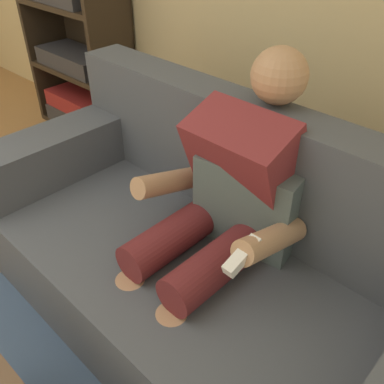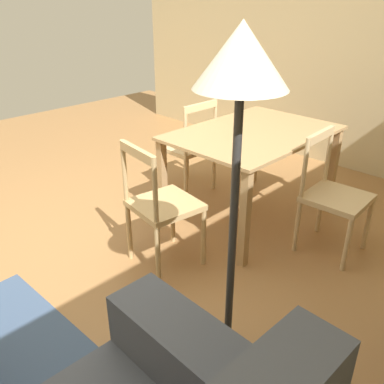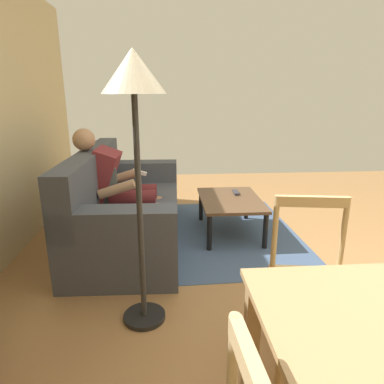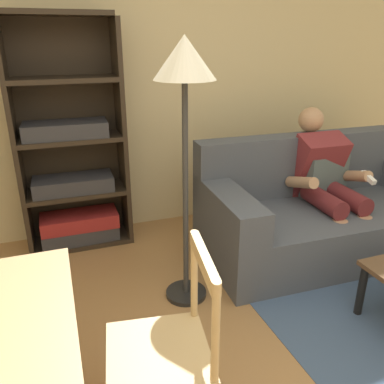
# 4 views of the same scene
# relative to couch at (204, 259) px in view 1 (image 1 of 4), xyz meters

# --- Properties ---
(couch) EXTENTS (2.01, 0.98, 0.92)m
(couch) POSITION_rel_couch_xyz_m (0.00, 0.00, 0.00)
(couch) COLOR #474C56
(couch) RESTS_ON ground_plane
(person_lounging) EXTENTS (0.60, 0.97, 1.13)m
(person_lounging) POSITION_rel_couch_xyz_m (0.04, 0.06, 0.25)
(person_lounging) COLOR maroon
(person_lounging) RESTS_ON ground_plane
(bookshelf) EXTENTS (0.85, 0.36, 1.85)m
(bookshelf) POSITION_rel_couch_xyz_m (-1.90, 0.78, 0.41)
(bookshelf) COLOR #2D2319
(bookshelf) RESTS_ON ground_plane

